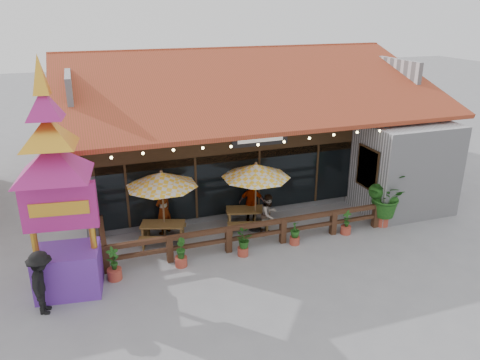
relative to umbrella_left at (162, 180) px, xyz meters
name	(u,v)px	position (x,y,z in m)	size (l,w,h in m)	color
ground	(289,234)	(4.38, -1.02, -2.31)	(100.00, 100.00, 0.00)	gray
restaurant_building	(238,132)	(4.64, 5.59, -0.11)	(15.50, 14.73, 6.09)	#BBBBC0
patio_railing	(233,231)	(2.13, -1.29, -1.70)	(10.00, 2.60, 0.92)	#462819
umbrella_left	(162,180)	(0.00, 0.00, 0.00)	(3.25, 3.25, 2.65)	brown
umbrella_right	(256,171)	(3.33, -0.27, 0.01)	(3.26, 3.26, 2.66)	brown
picnic_table_left	(163,230)	(-0.08, -0.12, -1.82)	(1.84, 1.71, 0.73)	brown
picnic_table_right	(248,215)	(3.12, -0.01, -1.80)	(1.88, 1.72, 0.76)	brown
thai_sign_tower	(53,167)	(-3.19, -2.20, 1.53)	(3.01, 3.01, 7.27)	#5F2A9C
tropical_plant	(385,197)	(8.02, -1.47, -1.15)	(1.80, 1.88, 2.03)	#9C3A2A
diner_a	(163,209)	(0.09, 0.58, -1.37)	(0.69, 0.45, 1.88)	#342110
diner_b	(269,214)	(3.66, -0.74, -1.54)	(0.75, 0.59, 1.55)	#342110
diner_c	(252,202)	(3.43, 0.38, -1.48)	(0.98, 0.41, 1.67)	#342110
pedestrian	(42,283)	(-3.83, -3.05, -1.40)	(1.18, 0.68, 1.83)	black
planter_a	(114,266)	(-1.92, -2.00, -1.86)	(0.44, 0.44, 1.08)	#9C3A2A
planter_b	(181,254)	(0.16, -1.91, -1.87)	(0.39, 0.39, 0.96)	#9C3A2A
planter_c	(243,242)	(2.26, -1.92, -1.81)	(0.70, 0.72, 0.89)	#9C3A2A
planter_d	(295,233)	(4.23, -1.77, -1.90)	(0.43, 0.43, 0.86)	#9C3A2A
planter_e	(346,224)	(6.34, -1.66, -1.93)	(0.37, 0.39, 0.92)	#9C3A2A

